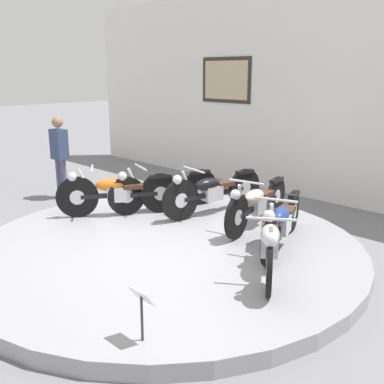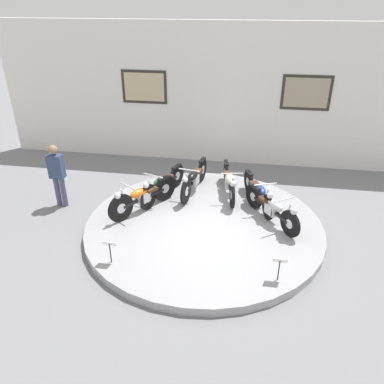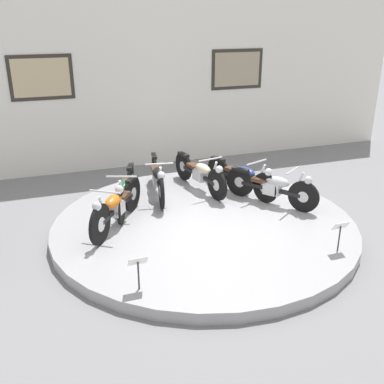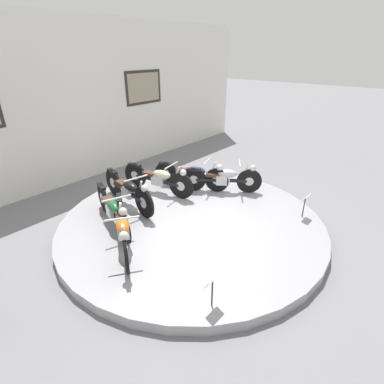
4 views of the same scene
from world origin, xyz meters
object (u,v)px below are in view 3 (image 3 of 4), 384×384
object	(u,v)px
info_placard_front_left	(138,265)
motorcycle_black	(158,177)
motorcycle_orange	(116,205)
motorcycle_blue	(242,176)
motorcycle_cream	(200,173)
motorcycle_green	(126,189)
motorcycle_silver	(273,186)
info_placard_front_centre	(340,230)

from	to	relation	value
info_placard_front_left	motorcycle_black	bearing A→B (deg)	70.24
motorcycle_orange	info_placard_front_left	distance (m)	2.00
motorcycle_blue	info_placard_front_left	bearing A→B (deg)	-135.84
motorcycle_black	info_placard_front_left	world-z (taller)	motorcycle_black
motorcycle_cream	motorcycle_blue	size ratio (longest dim) A/B	1.06
motorcycle_green	motorcycle_silver	xyz separation A→B (m)	(2.71, -0.72, -0.02)
motorcycle_orange	motorcycle_cream	distance (m)	2.28
motorcycle_green	motorcycle_cream	size ratio (longest dim) A/B	0.97
motorcycle_green	info_placard_front_centre	size ratio (longest dim) A/B	3.70
motorcycle_orange	motorcycle_cream	world-z (taller)	motorcycle_orange
motorcycle_blue	info_placard_front_centre	size ratio (longest dim) A/B	3.61
motorcycle_blue	motorcycle_silver	world-z (taller)	same
motorcycle_blue	motorcycle_green	bearing A→B (deg)	179.95
motorcycle_green	motorcycle_cream	distance (m)	1.71
motorcycle_orange	info_placard_front_left	bearing A→B (deg)	-92.27
motorcycle_orange	info_placard_front_left	world-z (taller)	motorcycle_orange
motorcycle_black	info_placard_front_left	size ratio (longest dim) A/B	3.91
motorcycle_cream	info_placard_front_centre	distance (m)	3.34
motorcycle_orange	motorcycle_silver	size ratio (longest dim) A/B	1.05
motorcycle_orange	info_placard_front_centre	xyz separation A→B (m)	(3.10, -2.00, -0.03)
motorcycle_green	info_placard_front_centre	bearing A→B (deg)	-44.20
motorcycle_black	motorcycle_orange	bearing A→B (deg)	-132.34
motorcycle_green	info_placard_front_left	xyz separation A→B (m)	(-0.39, -2.71, -0.02)
motorcycle_black	motorcycle_silver	size ratio (longest dim) A/B	1.23
motorcycle_cream	motorcycle_black	bearing A→B (deg)	179.87
motorcycle_orange	motorcycle_silver	bearing A→B (deg)	-0.07
motorcycle_green	motorcycle_orange	bearing A→B (deg)	-113.47
motorcycle_orange	motorcycle_green	xyz separation A→B (m)	(0.31, 0.71, -0.01)
motorcycle_silver	motorcycle_blue	bearing A→B (deg)	113.54
motorcycle_orange	motorcycle_silver	world-z (taller)	motorcycle_orange
info_placard_front_centre	motorcycle_silver	bearing A→B (deg)	92.18
motorcycle_orange	motorcycle_black	bearing A→B (deg)	47.66
motorcycle_cream	motorcycle_silver	world-z (taller)	motorcycle_cream
motorcycle_orange	info_placard_front_centre	distance (m)	3.68
motorcycle_cream	motorcycle_silver	distance (m)	1.56
info_placard_front_centre	info_placard_front_left	bearing A→B (deg)	180.00
info_placard_front_centre	motorcycle_blue	bearing A→B (deg)	98.15
motorcycle_green	info_placard_front_left	bearing A→B (deg)	-98.17
motorcycle_green	motorcycle_blue	distance (m)	2.40
motorcycle_black	motorcycle_blue	xyz separation A→B (m)	(1.66, -0.44, -0.03)
motorcycle_green	motorcycle_black	size ratio (longest dim) A/B	0.95
motorcycle_blue	motorcycle_cream	bearing A→B (deg)	149.28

